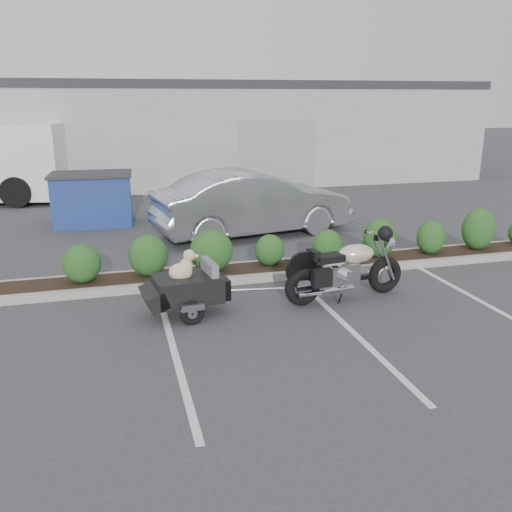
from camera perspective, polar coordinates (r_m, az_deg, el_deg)
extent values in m
plane|color=#38383A|center=(8.75, 0.63, -6.68)|extent=(90.00, 90.00, 0.00)
cube|color=#9E9E93|center=(10.97, 2.54, -1.39)|extent=(12.00, 1.00, 0.15)
cube|color=#9EA099|center=(24.88, -10.33, 12.94)|extent=(26.00, 10.00, 4.00)
torus|color=black|center=(9.25, 4.97, -3.23)|extent=(0.69, 0.25, 0.67)
torus|color=black|center=(10.08, 13.40, -1.95)|extent=(0.69, 0.25, 0.67)
cylinder|color=silver|center=(9.25, 4.97, -3.23)|extent=(0.29, 0.15, 0.28)
cylinder|color=silver|center=(10.08, 13.40, -1.95)|extent=(0.25, 0.13, 0.24)
cylinder|color=silver|center=(9.85, 13.54, -0.12)|extent=(0.44, 0.10, 0.89)
cylinder|color=silver|center=(10.01, 12.88, 0.18)|extent=(0.44, 0.10, 0.89)
cylinder|color=silver|center=(9.74, 12.58, 2.08)|extent=(0.12, 0.70, 0.03)
cylinder|color=silver|center=(9.94, 13.86, 1.33)|extent=(0.14, 0.19, 0.18)
sphere|color=black|center=(9.45, 13.45, 2.34)|extent=(0.29, 0.29, 0.26)
cube|color=silver|center=(9.55, 9.02, -1.77)|extent=(0.59, 0.41, 0.34)
cube|color=black|center=(9.64, 9.50, -2.44)|extent=(0.91, 0.21, 0.08)
ellipsoid|color=beige|center=(9.60, 10.50, 0.25)|extent=(0.70, 0.45, 0.33)
cube|color=black|center=(9.31, 7.52, -0.24)|extent=(0.58, 0.37, 0.12)
cube|color=black|center=(9.16, 6.06, 0.11)|extent=(0.16, 0.31, 0.16)
cylinder|color=silver|center=(9.28, 7.41, -3.69)|extent=(1.06, 0.22, 0.09)
cylinder|color=silver|center=(9.58, 6.35, -3.01)|extent=(1.06, 0.22, 0.09)
cube|color=black|center=(9.03, 6.95, -2.29)|extent=(0.36, 0.18, 0.30)
cube|color=black|center=(8.85, -7.22, -3.39)|extent=(1.13, 0.85, 0.42)
cube|color=slate|center=(8.86, -4.91, -1.44)|extent=(0.20, 0.63, 0.30)
cube|color=slate|center=(8.83, -6.93, -2.71)|extent=(0.77, 0.70, 0.04)
cube|color=black|center=(8.76, -10.70, -4.26)|extent=(0.46, 0.76, 0.37)
cube|color=black|center=(9.02, -3.76, -3.25)|extent=(0.26, 0.52, 0.34)
torus|color=black|center=(8.56, -6.73, -6.04)|extent=(0.40, 0.16, 0.39)
torus|color=black|center=(9.32, -8.14, -4.17)|extent=(0.40, 0.16, 0.39)
cube|color=silver|center=(8.47, -6.67, -5.40)|extent=(0.37, 0.12, 0.10)
cube|color=silver|center=(9.32, -8.25, -3.38)|extent=(0.37, 0.12, 0.10)
cylinder|color=black|center=(8.93, -7.47, -5.06)|extent=(0.15, 0.90, 0.04)
cylinder|color=silver|center=(9.11, -2.31, -3.48)|extent=(0.60, 0.11, 0.04)
ellipsoid|color=beige|center=(8.75, -7.94, -1.68)|extent=(0.40, 0.30, 0.30)
ellipsoid|color=beige|center=(8.74, -7.39, -1.11)|extent=(0.24, 0.23, 0.28)
sphere|color=beige|center=(8.71, -7.05, 0.06)|extent=(0.21, 0.21, 0.19)
ellipsoid|color=beige|center=(8.73, -6.47, 0.00)|extent=(0.15, 0.10, 0.07)
sphere|color=black|center=(8.75, -6.09, 0.04)|extent=(0.04, 0.04, 0.04)
ellipsoid|color=beige|center=(8.64, -7.21, 0.07)|extent=(0.05, 0.05, 0.10)
ellipsoid|color=beige|center=(8.74, -7.40, 0.26)|extent=(0.05, 0.05, 0.10)
cylinder|color=beige|center=(8.75, -7.05, -2.39)|extent=(0.05, 0.05, 0.12)
cylinder|color=beige|center=(8.86, -7.26, -2.16)|extent=(0.05, 0.05, 0.12)
imported|color=#AFAFB6|center=(13.83, -0.31, 5.61)|extent=(5.27, 2.67, 1.66)
cube|color=navy|center=(15.67, -16.80, 5.67)|extent=(2.12, 1.47, 1.37)
cube|color=#2D2D30|center=(15.56, -17.02, 8.23)|extent=(2.24, 1.59, 0.07)
cube|color=white|center=(19.92, -22.50, 9.32)|extent=(2.63, 2.89, 2.42)
cube|color=black|center=(19.95, -22.39, 8.38)|extent=(0.48, 2.07, 1.10)
cylinder|color=black|center=(18.97, -23.93, 6.16)|extent=(1.03, 0.49, 0.99)
cylinder|color=black|center=(21.23, -21.83, 7.36)|extent=(1.03, 0.49, 0.99)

